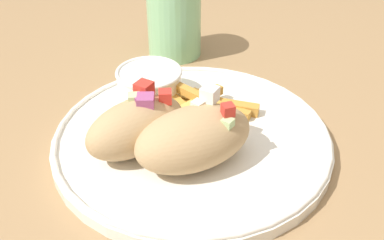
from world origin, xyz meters
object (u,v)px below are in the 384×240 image
object	(u,v)px
pita_sandwich_near	(194,137)
fries_pile	(201,105)
pita_sandwich_far	(137,125)
sauce_ramekin	(149,83)
water_glass	(174,25)
plate	(192,137)

from	to	relation	value
pita_sandwich_near	fries_pile	bearing A→B (deg)	55.58
pita_sandwich_far	sauce_ramekin	size ratio (longest dim) A/B	1.51
pita_sandwich_near	pita_sandwich_far	bearing A→B (deg)	131.49
pita_sandwich_far	water_glass	size ratio (longest dim) A/B	1.18
pita_sandwich_near	water_glass	xyz separation A→B (m)	(0.19, 0.20, 0.00)
pita_sandwich_far	fries_pile	bearing A→B (deg)	4.17
sauce_ramekin	pita_sandwich_far	bearing A→B (deg)	-142.68
pita_sandwich_near	fries_pile	size ratio (longest dim) A/B	1.16
sauce_ramekin	water_glass	xyz separation A→B (m)	(0.14, 0.08, 0.01)
pita_sandwich_near	sauce_ramekin	bearing A→B (deg)	85.16
water_glass	sauce_ramekin	bearing A→B (deg)	-149.20
plate	sauce_ramekin	world-z (taller)	sauce_ramekin
pita_sandwich_near	pita_sandwich_far	size ratio (longest dim) A/B	1.17
pita_sandwich_near	pita_sandwich_far	distance (m)	0.06
pita_sandwich_near	water_glass	distance (m)	0.28
plate	fries_pile	bearing A→B (deg)	26.80
pita_sandwich_near	pita_sandwich_far	world-z (taller)	pita_sandwich_near
pita_sandwich_near	pita_sandwich_far	xyz separation A→B (m)	(-0.02, 0.06, -0.00)
sauce_ramekin	water_glass	distance (m)	0.16
sauce_ramekin	water_glass	world-z (taller)	water_glass
plate	fries_pile	xyz separation A→B (m)	(0.04, 0.02, 0.02)
fries_pile	water_glass	xyz separation A→B (m)	(0.12, 0.15, 0.02)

